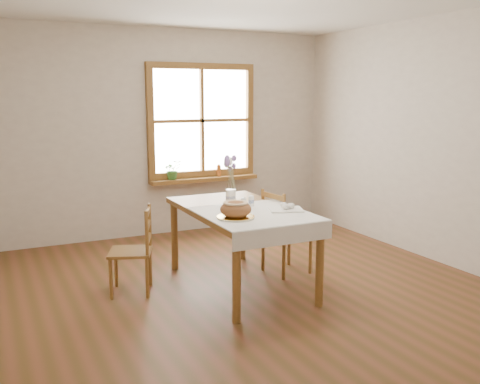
% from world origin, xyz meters
% --- Properties ---
extents(ground, '(5.00, 5.00, 0.00)m').
position_xyz_m(ground, '(0.00, 0.00, 0.00)').
color(ground, brown).
rests_on(ground, ground).
extents(room_walls, '(4.60, 5.10, 2.65)m').
position_xyz_m(room_walls, '(0.00, 0.00, 1.71)').
color(room_walls, beige).
rests_on(room_walls, ground).
extents(window, '(1.46, 0.08, 1.46)m').
position_xyz_m(window, '(0.50, 2.47, 1.45)').
color(window, brown).
rests_on(window, ground).
extents(window_sill, '(1.46, 0.20, 0.05)m').
position_xyz_m(window_sill, '(0.50, 2.40, 0.69)').
color(window_sill, brown).
rests_on(window_sill, ground).
extents(dining_table, '(0.90, 1.60, 0.75)m').
position_xyz_m(dining_table, '(0.00, 0.30, 0.66)').
color(dining_table, brown).
rests_on(dining_table, ground).
extents(table_linen, '(0.91, 0.99, 0.01)m').
position_xyz_m(table_linen, '(0.00, -0.00, 0.76)').
color(table_linen, white).
rests_on(table_linen, dining_table).
extents(chair_left, '(0.49, 0.48, 0.79)m').
position_xyz_m(chair_left, '(-0.97, 0.57, 0.40)').
color(chair_left, brown).
rests_on(chair_left, ground).
extents(chair_right, '(0.47, 0.45, 0.85)m').
position_xyz_m(chair_right, '(0.60, 0.45, 0.43)').
color(chair_right, brown).
rests_on(chair_right, ground).
extents(bread_plate, '(0.38, 0.38, 0.02)m').
position_xyz_m(bread_plate, '(-0.23, -0.10, 0.77)').
color(bread_plate, white).
rests_on(bread_plate, table_linen).
extents(bread_loaf, '(0.26, 0.26, 0.15)m').
position_xyz_m(bread_loaf, '(-0.23, -0.10, 0.85)').
color(bread_loaf, brown).
rests_on(bread_loaf, bread_plate).
extents(egg_napkin, '(0.36, 0.34, 0.01)m').
position_xyz_m(egg_napkin, '(0.31, -0.00, 0.77)').
color(egg_napkin, white).
rests_on(egg_napkin, table_linen).
extents(eggs, '(0.28, 0.27, 0.05)m').
position_xyz_m(eggs, '(0.31, -0.00, 0.80)').
color(eggs, white).
rests_on(eggs, egg_napkin).
extents(salt_shaker, '(0.06, 0.06, 0.10)m').
position_xyz_m(salt_shaker, '(0.01, 0.25, 0.81)').
color(salt_shaker, white).
rests_on(salt_shaker, table_linen).
extents(pepper_shaker, '(0.06, 0.06, 0.10)m').
position_xyz_m(pepper_shaker, '(0.12, 0.30, 0.81)').
color(pepper_shaker, white).
rests_on(pepper_shaker, table_linen).
extents(flower_vase, '(0.10, 0.10, 0.11)m').
position_xyz_m(flower_vase, '(0.06, 0.62, 0.80)').
color(flower_vase, white).
rests_on(flower_vase, dining_table).
extents(lavender_bouquet, '(0.18, 0.18, 0.33)m').
position_xyz_m(lavender_bouquet, '(0.06, 0.62, 1.02)').
color(lavender_bouquet, '#765698').
rests_on(lavender_bouquet, flower_vase).
extents(potted_plant, '(0.24, 0.27, 0.19)m').
position_xyz_m(potted_plant, '(0.07, 2.40, 0.81)').
color(potted_plant, '#366B2A').
rests_on(potted_plant, window_sill).
extents(amber_bottle, '(0.07, 0.07, 0.16)m').
position_xyz_m(amber_bottle, '(0.71, 2.40, 0.80)').
color(amber_bottle, '#AE5920').
rests_on(amber_bottle, window_sill).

